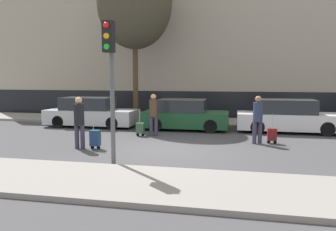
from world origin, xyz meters
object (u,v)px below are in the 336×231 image
pedestrian_left (79,119)px  trolley_left (95,138)px  trolley_right (272,134)px  parked_car_2 (288,117)px  bare_tree_near_crossing (135,3)px  parked_car_0 (91,113)px  parked_car_1 (185,115)px  pedestrian_center (153,112)px  pedestrian_right (258,117)px  traffic_light (110,65)px  trolley_center (140,128)px

pedestrian_left → trolley_left: 0.83m
trolley_right → parked_car_2: bearing=71.4°
pedestrian_left → bare_tree_near_crossing: bearing=-91.8°
parked_car_0 → bare_tree_near_crossing: (1.68, 2.11, 5.66)m
parked_car_1 → pedestrian_center: 2.25m
trolley_left → parked_car_0: bearing=116.4°
bare_tree_near_crossing → pedestrian_right: bearing=-38.5°
pedestrian_center → trolley_right: (4.64, -0.65, -0.66)m
pedestrian_center → traffic_light: size_ratio=0.45×
parked_car_2 → traffic_light: 9.16m
parked_car_0 → traffic_light: (3.78, -6.83, 2.07)m
parked_car_1 → bare_tree_near_crossing: size_ratio=0.46×
trolley_left → pedestrian_right: 5.82m
trolley_center → traffic_light: traffic_light is taller
parked_car_1 → bare_tree_near_crossing: 6.77m
parked_car_2 → trolley_right: (-0.95, -2.84, -0.34)m
pedestrian_left → bare_tree_near_crossing: bare_tree_near_crossing is taller
parked_car_1 → pedestrian_center: pedestrian_center is taller
parked_car_2 → trolley_right: 3.01m
parked_car_2 → traffic_light: traffic_light is taller
trolley_center → traffic_light: size_ratio=0.28×
trolley_right → traffic_light: traffic_light is taller
pedestrian_right → traffic_light: (-4.04, -4.05, 1.74)m
parked_car_2 → pedestrian_center: size_ratio=2.57×
parked_car_1 → pedestrian_center: bearing=-116.3°
trolley_center → bare_tree_near_crossing: 7.49m
parked_car_0 → pedestrian_left: pedestrian_left is taller
trolley_left → pedestrian_center: (1.30, 2.85, 0.62)m
traffic_light → trolley_center: bearing=97.3°
trolley_right → pedestrian_center: bearing=172.0°
parked_car_2 → pedestrian_left: (-7.45, -5.06, 0.33)m
parked_car_2 → trolley_center: 6.56m
parked_car_0 → pedestrian_right: bearing=-19.6°
parked_car_1 → parked_car_0: bearing=179.9°
pedestrian_left → trolley_center: pedestrian_left is taller
traffic_light → bare_tree_near_crossing: size_ratio=0.44×
bare_tree_near_crossing → trolley_center: bearing=-70.4°
parked_car_1 → trolley_right: (3.65, -2.65, -0.32)m
parked_car_0 → pedestrian_center: (3.72, -2.01, 0.32)m
parked_car_1 → pedestrian_right: size_ratio=2.25×
parked_car_1 → traffic_light: 7.19m
pedestrian_left → traffic_light: size_ratio=0.46×
trolley_left → bare_tree_near_crossing: (-0.74, 6.96, 5.95)m
pedestrian_center → traffic_light: (0.07, -4.83, 1.75)m
trolley_right → traffic_light: 6.64m
parked_car_1 → bare_tree_near_crossing: bearing=145.1°
parked_car_0 → trolley_center: bearing=-33.8°
pedestrian_left → traffic_light: bearing=131.2°
trolley_left → pedestrian_right: (5.41, 2.07, 0.62)m
parked_car_0 → trolley_right: bearing=-17.6°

